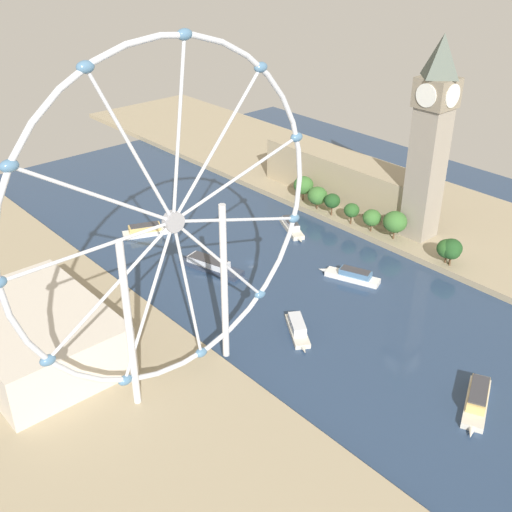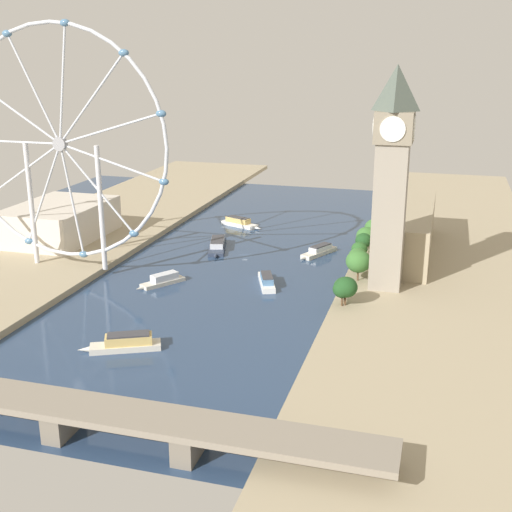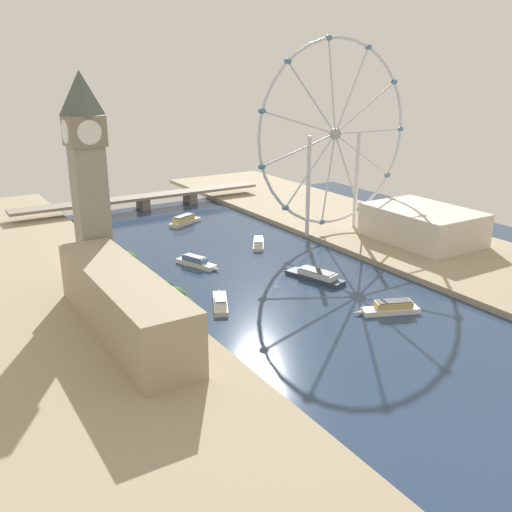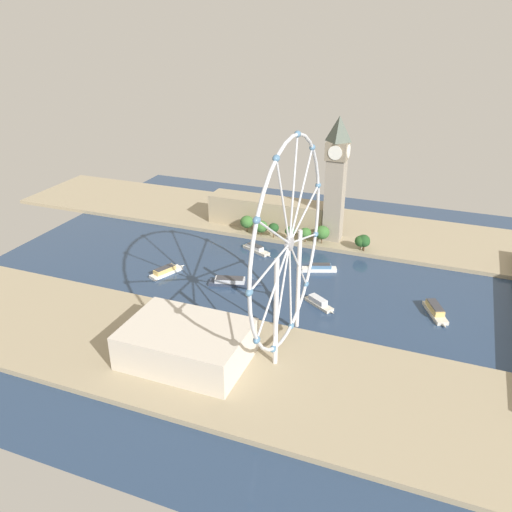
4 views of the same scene
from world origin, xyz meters
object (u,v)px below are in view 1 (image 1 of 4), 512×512
Objects in this scene: tour_boat_2 at (352,275)px; tour_boat_3 at (147,230)px; ferris_wheel at (174,224)px; tour_boat_0 at (477,399)px; riverside_hall at (35,335)px; parliament_block at (342,177)px; tour_boat_5 at (292,226)px; tour_boat_4 at (211,265)px; tour_boat_1 at (298,328)px; clock_tower at (431,137)px.

tour_boat_3 reaches higher than tour_boat_2.
tour_boat_0 is (-65.95, 72.95, -58.92)m from ferris_wheel.
tour_boat_0 is at bearing 130.15° from riverside_hall.
parliament_block is 191.36m from riverside_hall.
tour_boat_2 is 55.12m from tour_boat_5.
tour_boat_3 is (12.51, -178.92, -0.26)m from tour_boat_0.
tour_boat_3 is (-53.44, -105.97, -59.18)m from ferris_wheel.
tour_boat_2 is 63.89m from tour_boat_4.
tour_boat_1 is (-50.60, 4.43, -59.43)m from ferris_wheel.
clock_tower is 0.84× the size of ferris_wheel.
tour_boat_0 reaches higher than tour_boat_3.
tour_boat_4 is 1.33× the size of tour_boat_5.
tour_boat_1 is at bearing -68.83° from tour_boat_3.
parliament_block is at bearing -156.29° from ferris_wheel.
riverside_hall is 2.71× the size of tour_boat_1.
parliament_block reaches higher than tour_boat_0.
ferris_wheel reaches higher than tour_boat_0.
tour_boat_5 is at bearing -134.05° from tour_boat_0.
tour_boat_3 is at bearing -101.44° from tour_boat_5.
tour_boat_3 is at bearing -111.30° from tour_boat_0.
tour_boat_5 is at bearing -51.60° from clock_tower.
tour_boat_3 is at bearing -148.30° from tour_boat_1.
ferris_wheel is 78.18m from tour_boat_1.
clock_tower reaches higher than tour_boat_4.
tour_boat_0 reaches higher than tour_boat_5.
tour_boat_1 is 0.82× the size of tour_boat_2.
riverside_hall is at bearing 53.90° from tour_boat_2.
riverside_hall is 145.30m from tour_boat_5.
clock_tower reaches higher than tour_boat_0.
tour_boat_5 reaches higher than tour_boat_4.
clock_tower is 73.73m from tour_boat_2.
tour_boat_2 is (-31.01, -80.97, -0.42)m from tour_boat_0.
tour_boat_4 is (-88.33, -13.43, -10.42)m from riverside_hall.
clock_tower reaches higher than tour_boat_3.
tour_boat_0 is 0.79× the size of tour_boat_4.
tour_boat_1 is 89.51m from tour_boat_5.
tour_boat_1 is (15.34, -68.53, -0.52)m from tour_boat_0.
tour_boat_4 is at bearing -25.45° from clock_tower.
clock_tower is 113.18m from tour_boat_1.
tour_boat_4 is (-2.52, 48.96, -0.22)m from tour_boat_3.
tour_boat_0 is at bearing 45.80° from tour_boat_1.
tour_boat_3 is (43.52, -97.96, 0.15)m from tour_boat_2.
parliament_block reaches higher than tour_boat_5.
ferris_wheel is at bearing -60.17° from tour_boat_4.
riverside_hall reaches higher than tour_boat_3.
tour_boat_2 is 0.99× the size of tour_boat_3.
riverside_hall is at bearing -9.79° from clock_tower.
ferris_wheel is 4.02× the size of tour_boat_3.
tour_boat_0 is 1.04× the size of tour_boat_5.
ferris_wheel is at bearing -94.12° from tour_boat_3.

